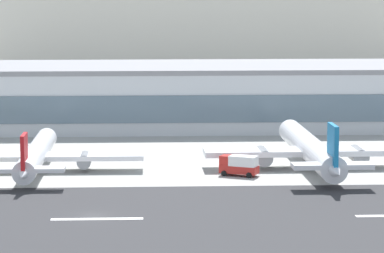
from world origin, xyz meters
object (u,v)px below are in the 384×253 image
distant_hotel_block (211,2)px  airliner_blue_tail_gate_2 (312,150)px  service_box_truck_2 (239,165)px  terminal_building (164,96)px  airliner_red_tail_gate_1 (35,156)px

distant_hotel_block → airliner_blue_tail_gate_2: bearing=-88.3°
distant_hotel_block → airliner_blue_tail_gate_2: 175.52m
service_box_truck_2 → distant_hotel_block: bearing=-67.0°
terminal_building → service_box_truck_2: (10.60, -57.60, -4.75)m
distant_hotel_block → airliner_red_tail_gate_1: distant_hotel_block is taller
airliner_red_tail_gate_1 → service_box_truck_2: size_ratio=6.21×
airliner_red_tail_gate_1 → terminal_building: bearing=-22.2°
terminal_building → distant_hotel_block: size_ratio=1.07×
terminal_building → airliner_red_tail_gate_1: terminal_building is taller
distant_hotel_block → service_box_truck_2: distant_hotel_block is taller
terminal_building → airliner_blue_tail_gate_2: 57.09m
airliner_red_tail_gate_1 → airliner_blue_tail_gate_2: (45.05, 0.59, 0.45)m
distant_hotel_block → airliner_red_tail_gate_1: (-39.99, -174.83, -20.97)m
airliner_blue_tail_gate_2 → service_box_truck_2: size_ratio=7.25×
terminal_building → airliner_blue_tail_gate_2: (23.05, -52.12, -3.43)m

